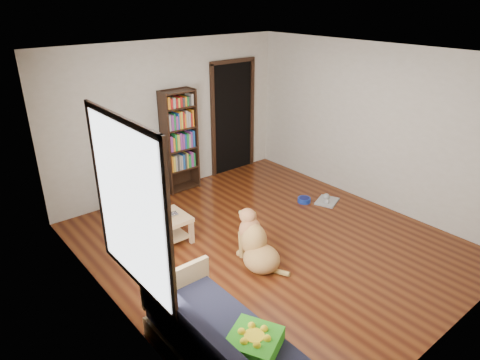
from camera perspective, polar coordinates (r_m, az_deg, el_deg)
ground at (r=6.20m, az=3.73°, el=-8.24°), size 5.00×5.00×0.00m
ceiling at (r=5.31m, az=4.50°, el=16.34°), size 5.00×5.00×0.00m
wall_back at (r=7.54m, az=-9.20°, el=8.21°), size 4.50×0.00×4.50m
wall_front at (r=4.35m, az=27.46°, el=-6.24°), size 4.50×0.00×4.50m
wall_left at (r=4.50m, az=-17.30°, el=-3.49°), size 0.00×5.00×5.00m
wall_right at (r=7.29m, az=17.16°, el=6.92°), size 0.00×5.00×5.00m
green_cushion at (r=3.97m, az=1.90°, el=-20.75°), size 0.57×0.57×0.14m
laptop at (r=6.05m, az=-9.53°, el=-4.87°), size 0.33×0.25×0.02m
dog_bowl at (r=7.36m, az=8.55°, el=-2.65°), size 0.22×0.22×0.08m
grey_rag at (r=7.44m, az=11.52°, el=-2.80°), size 0.49×0.45×0.03m
window at (r=4.00m, az=-14.58°, el=-3.46°), size 0.03×1.46×1.70m
doorway at (r=8.30m, az=-0.97°, el=8.66°), size 1.03×0.05×2.19m
tv_stand at (r=7.29m, az=-13.72°, el=-1.38°), size 0.90×0.45×0.50m
crt_tv at (r=7.12m, az=-14.16°, el=2.14°), size 0.55×0.52×0.58m
bookshelf at (r=7.52m, az=-8.11°, el=5.85°), size 0.60×0.30×1.80m
sofa at (r=4.25m, az=-2.40°, el=-21.50°), size 0.80×1.80×0.80m
coffee_table at (r=6.14m, az=-9.60°, el=-5.84°), size 0.55×0.55×0.40m
dog at (r=5.60m, az=2.16°, el=-8.73°), size 0.53×0.92×0.74m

